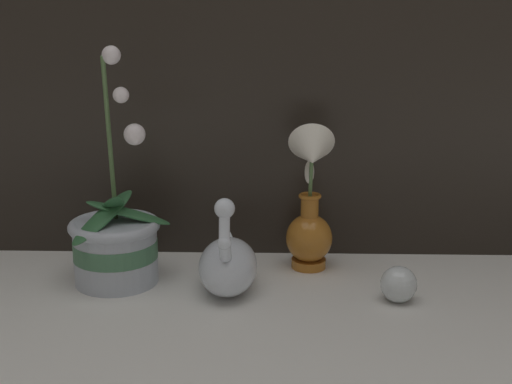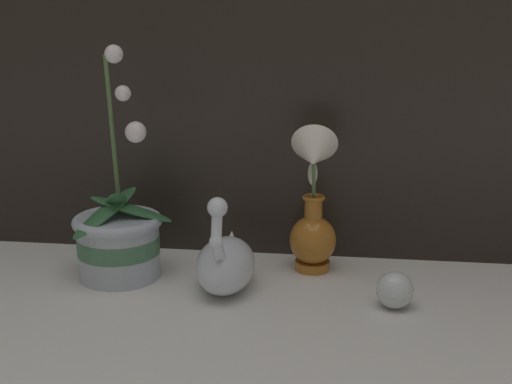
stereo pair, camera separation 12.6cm
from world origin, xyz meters
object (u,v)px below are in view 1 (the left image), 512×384
at_px(blue_vase, 310,210).
at_px(swan_figurine, 228,263).
at_px(orchid_potted_plant, 116,242).
at_px(glass_sphere, 399,284).

bearing_deg(blue_vase, swan_figurine, -144.60).
xyz_separation_m(orchid_potted_plant, blue_vase, (0.35, 0.07, 0.04)).
distance_m(orchid_potted_plant, glass_sphere, 0.51).
bearing_deg(swan_figurine, glass_sphere, -7.40).
height_order(swan_figurine, blue_vase, blue_vase).
distance_m(swan_figurine, blue_vase, 0.19).
bearing_deg(blue_vase, glass_sphere, -44.42).
bearing_deg(glass_sphere, orchid_potted_plant, 171.56).
bearing_deg(blue_vase, orchid_potted_plant, -168.94).
relative_size(orchid_potted_plant, blue_vase, 1.49).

